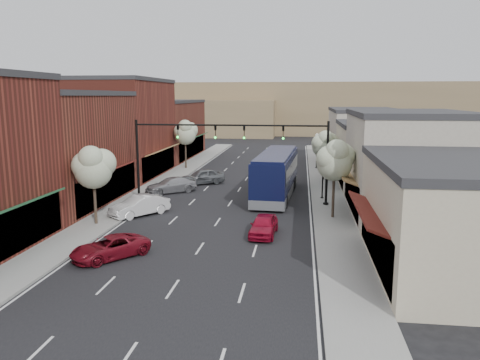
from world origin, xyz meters
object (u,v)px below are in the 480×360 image
(tree_right_near, at_px, (335,159))
(lamp_post_far, at_px, (317,145))
(tree_right_far, at_px, (325,144))
(parked_car_b, at_px, (140,206))
(coach_bus, at_px, (276,174))
(signal_mast_right, at_px, (298,150))
(parked_car_c, at_px, (171,185))
(red_hatchback, at_px, (264,225))
(lamp_post_near, at_px, (323,166))
(tree_left_near, at_px, (93,166))
(parked_car_a, at_px, (110,247))
(parked_car_d, at_px, (202,177))
(tree_left_far, at_px, (186,132))
(signal_mast_left, at_px, (164,148))

(tree_right_near, relative_size, lamp_post_far, 1.34)
(tree_right_far, height_order, parked_car_b, tree_right_far)
(tree_right_far, bearing_deg, coach_bus, -118.76)
(signal_mast_right, bearing_deg, tree_right_near, -56.09)
(signal_mast_right, height_order, parked_car_c, signal_mast_right)
(red_hatchback, bearing_deg, tree_right_far, 80.67)
(lamp_post_near, height_order, red_hatchback, lamp_post_near)
(tree_left_near, height_order, lamp_post_near, tree_left_near)
(parked_car_a, bearing_deg, coach_bus, 104.06)
(tree_left_near, xyz_separation_m, parked_car_b, (2.05, 3.12, -3.45))
(coach_bus, bearing_deg, parked_car_d, 152.30)
(tree_right_near, height_order, tree_left_near, tree_right_near)
(tree_right_far, xyz_separation_m, parked_car_a, (-12.98, -26.21, -3.38))
(tree_right_near, relative_size, red_hatchback, 1.49)
(tree_right_near, bearing_deg, tree_left_near, -166.45)
(lamp_post_far, xyz_separation_m, parked_car_b, (-14.00, -24.94, -2.24))
(tree_right_near, xyz_separation_m, parked_car_b, (-14.55, -0.88, -3.68))
(signal_mast_right, height_order, tree_left_far, signal_mast_right)
(signal_mast_right, relative_size, tree_right_far, 1.51)
(signal_mast_left, relative_size, red_hatchback, 2.06)
(tree_right_near, relative_size, parked_car_a, 1.34)
(lamp_post_near, distance_m, coach_bus, 4.32)
(lamp_post_near, distance_m, parked_car_b, 16.01)
(tree_left_near, relative_size, red_hatchback, 1.43)
(tree_right_near, height_order, tree_left_far, tree_left_far)
(coach_bus, xyz_separation_m, parked_car_b, (-9.90, -8.41, -1.30))
(tree_left_far, distance_m, parked_car_a, 32.66)
(tree_right_near, bearing_deg, parked_car_d, 135.50)
(parked_car_a, relative_size, parked_car_d, 0.95)
(parked_car_a, bearing_deg, lamp_post_far, 109.28)
(tree_left_far, bearing_deg, parked_car_b, -84.87)
(parked_car_b, bearing_deg, tree_right_far, 86.90)
(signal_mast_left, bearing_deg, red_hatchback, -43.84)
(tree_left_far, relative_size, parked_car_b, 1.32)
(tree_right_far, relative_size, lamp_post_far, 1.22)
(parked_car_a, height_order, parked_car_d, parked_car_d)
(tree_left_far, distance_m, parked_car_c, 14.88)
(tree_left_far, bearing_deg, coach_bus, -50.43)
(tree_left_near, xyz_separation_m, lamp_post_far, (16.05, 28.06, -1.22))
(lamp_post_near, xyz_separation_m, lamp_post_far, (0.00, 17.50, 0.00))
(lamp_post_far, bearing_deg, red_hatchback, -98.35)
(tree_right_far, bearing_deg, parked_car_c, -150.56)
(tree_left_far, distance_m, lamp_post_far, 16.26)
(signal_mast_right, xyz_separation_m, tree_left_near, (-13.87, -8.05, -0.40))
(red_hatchback, bearing_deg, lamp_post_far, 85.28)
(parked_car_c, bearing_deg, parked_car_b, -37.26)
(tree_right_far, relative_size, lamp_post_near, 1.22)
(tree_left_near, bearing_deg, tree_right_near, 13.55)
(tree_right_near, bearing_deg, tree_right_far, 90.00)
(coach_bus, bearing_deg, lamp_post_near, -9.87)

